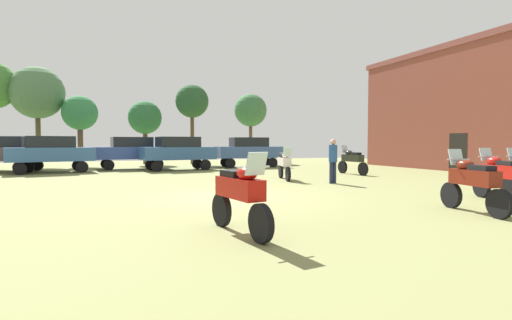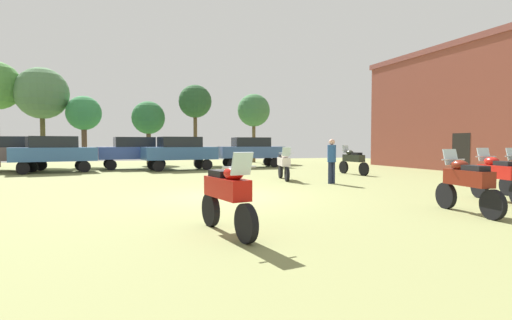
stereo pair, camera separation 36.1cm
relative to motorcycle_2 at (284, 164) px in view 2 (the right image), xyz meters
The scene contains 17 objects.
ground_plane 5.84m from the motorcycle_2, 132.20° to the right, with size 44.00×52.00×0.02m.
motorcycle_2 is the anchor object (origin of this frame).
motorcycle_4 10.43m from the motorcycle_2, 119.41° to the right, with size 0.67×2.14×1.49m.
motorcycle_6 9.01m from the motorcycle_2, 85.94° to the right, with size 0.65×2.11×1.48m.
motorcycle_8 8.45m from the motorcycle_2, 69.31° to the right, with size 0.77×2.18×1.49m.
motorcycle_9 4.79m from the motorcycle_2, 17.70° to the left, with size 0.62×2.32×1.50m.
car_1 8.55m from the motorcycle_2, 113.20° to the left, with size 4.50×2.36×2.00m.
car_2 9.26m from the motorcycle_2, 80.04° to the left, with size 4.38×2.00×2.00m.
car_3 16.08m from the motorcycle_2, 142.53° to the left, with size 4.53×2.47×2.00m.
car_4 11.53m from the motorcycle_2, 120.78° to the left, with size 4.46×2.24×2.00m.
car_6 13.09m from the motorcycle_2, 141.45° to the left, with size 4.57×2.63×2.00m.
person_1 2.45m from the motorcycle_2, 61.65° to the right, with size 0.37×0.37×1.79m.
tree_1 15.22m from the motorcycle_2, 94.34° to the left, with size 2.57×2.57×6.17m.
tree_2 15.95m from the motorcycle_2, 75.44° to the left, with size 2.71×2.71×5.72m.
tree_3 17.45m from the motorcycle_2, 121.99° to the left, with size 2.43×2.43×4.98m.
tree_5 16.23m from the motorcycle_2, 106.74° to the left, with size 2.52×2.52×4.84m.
tree_9 19.64m from the motorcycle_2, 128.08° to the left, with size 3.57×3.57×6.90m.
Camera 2 is at (-3.08, -11.46, 1.65)m, focal length 27.32 mm.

